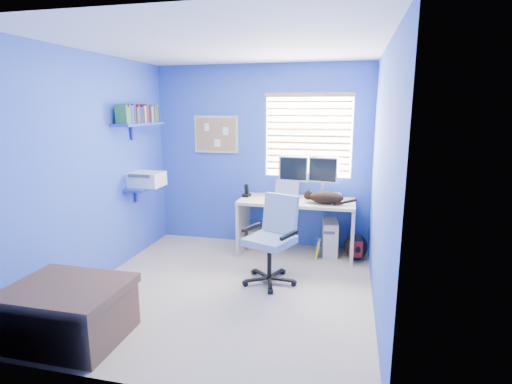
% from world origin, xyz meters
% --- Properties ---
extents(floor, '(3.00, 3.20, 0.00)m').
position_xyz_m(floor, '(0.00, 0.00, 0.00)').
color(floor, tan).
rests_on(floor, ground).
extents(ceiling, '(3.00, 3.20, 0.00)m').
position_xyz_m(ceiling, '(0.00, 0.00, 2.50)').
color(ceiling, white).
rests_on(ceiling, wall_back).
extents(wall_back, '(3.00, 0.01, 2.50)m').
position_xyz_m(wall_back, '(0.00, 1.60, 1.25)').
color(wall_back, '#3E61B5').
rests_on(wall_back, ground).
extents(wall_front, '(3.00, 0.01, 2.50)m').
position_xyz_m(wall_front, '(0.00, -1.60, 1.25)').
color(wall_front, '#3E61B5').
rests_on(wall_front, ground).
extents(wall_left, '(0.01, 3.20, 2.50)m').
position_xyz_m(wall_left, '(-1.50, 0.00, 1.25)').
color(wall_left, '#3E61B5').
rests_on(wall_left, ground).
extents(wall_right, '(0.01, 3.20, 2.50)m').
position_xyz_m(wall_right, '(1.50, 0.00, 1.25)').
color(wall_right, '#3E61B5').
rests_on(wall_right, ground).
extents(desk, '(1.50, 0.65, 0.74)m').
position_xyz_m(desk, '(0.55, 1.26, 0.37)').
color(desk, tan).
rests_on(desk, floor).
extents(laptop, '(0.37, 0.31, 0.22)m').
position_xyz_m(laptop, '(0.38, 1.30, 0.85)').
color(laptop, silver).
rests_on(laptop, desk).
extents(monitor_left, '(0.41, 0.15, 0.54)m').
position_xyz_m(monitor_left, '(0.47, 1.52, 1.01)').
color(monitor_left, silver).
rests_on(monitor_left, desk).
extents(monitor_right, '(0.42, 0.19, 0.54)m').
position_xyz_m(monitor_right, '(0.86, 1.52, 1.01)').
color(monitor_right, silver).
rests_on(monitor_right, desk).
extents(phone, '(0.11, 0.12, 0.17)m').
position_xyz_m(phone, '(-0.13, 1.29, 0.82)').
color(phone, black).
rests_on(phone, desk).
extents(mug, '(0.10, 0.09, 0.10)m').
position_xyz_m(mug, '(0.91, 1.42, 0.79)').
color(mug, '#2D722F').
rests_on(mug, desk).
extents(cd_spindle, '(0.13, 0.13, 0.07)m').
position_xyz_m(cd_spindle, '(1.06, 1.46, 0.78)').
color(cd_spindle, silver).
rests_on(cd_spindle, desk).
extents(cat, '(0.47, 0.30, 0.15)m').
position_xyz_m(cat, '(0.94, 1.13, 0.82)').
color(cat, black).
rests_on(cat, desk).
extents(tower_pc, '(0.23, 0.46, 0.45)m').
position_xyz_m(tower_pc, '(0.99, 1.37, 0.23)').
color(tower_pc, beige).
rests_on(tower_pc, floor).
extents(drawer_boxes, '(0.35, 0.28, 0.27)m').
position_xyz_m(drawer_boxes, '(0.07, 1.37, 0.14)').
color(drawer_boxes, '#CEB983').
rests_on(drawer_boxes, floor).
extents(yellow_book, '(0.03, 0.17, 0.24)m').
position_xyz_m(yellow_book, '(0.85, 1.17, 0.12)').
color(yellow_book, yellow).
rests_on(yellow_book, floor).
extents(backpack, '(0.32, 0.26, 0.34)m').
position_xyz_m(backpack, '(1.33, 1.21, 0.17)').
color(backpack, black).
rests_on(backpack, floor).
extents(bed_corner, '(1.00, 0.71, 0.48)m').
position_xyz_m(bed_corner, '(-1.08, -1.19, 0.24)').
color(bed_corner, '#4E3423').
rests_on(bed_corner, floor).
extents(office_chair, '(0.74, 0.74, 0.97)m').
position_xyz_m(office_chair, '(0.41, 0.33, 0.36)').
color(office_chair, black).
rests_on(office_chair, floor).
extents(window_blinds, '(1.15, 0.05, 1.10)m').
position_xyz_m(window_blinds, '(0.65, 1.57, 1.55)').
color(window_blinds, white).
rests_on(window_blinds, ground).
extents(corkboard, '(0.64, 0.02, 0.52)m').
position_xyz_m(corkboard, '(-0.65, 1.58, 1.55)').
color(corkboard, tan).
rests_on(corkboard, ground).
extents(wall_shelves, '(0.42, 0.90, 1.05)m').
position_xyz_m(wall_shelves, '(-1.35, 0.75, 1.43)').
color(wall_shelves, '#233AAC').
rests_on(wall_shelves, ground).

